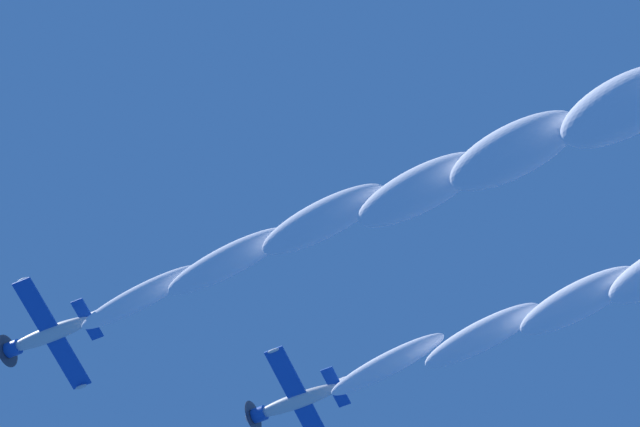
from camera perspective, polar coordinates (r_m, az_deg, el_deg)
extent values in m
ellipsoid|color=silver|center=(92.05, -10.52, -4.66)|extent=(1.97, 6.34, 2.21)
cylinder|color=#194CB2|center=(93.51, -11.94, -5.20)|extent=(1.15, 1.16, 1.17)
cone|color=white|center=(93.83, -12.23, -5.31)|extent=(0.58, 0.80, 0.60)
cylinder|color=#3F3F47|center=(93.75, -12.17, -5.29)|extent=(2.28, 0.78, 2.19)
cube|color=#194CB2|center=(91.83, -10.46, -4.66)|extent=(7.98, 2.51, 0.67)
ellipsoid|color=silver|center=(91.07, -11.58, -2.57)|extent=(0.36, 0.90, 0.40)
ellipsoid|color=silver|center=(92.73, -9.35, -6.72)|extent=(0.36, 0.90, 0.40)
cube|color=#194CB2|center=(90.76, -9.11, -4.12)|extent=(2.91, 1.27, 0.36)
cube|color=silver|center=(91.13, -8.98, -3.99)|extent=(0.33, 1.22, 1.23)
ellipsoid|color=#1E232D|center=(92.52, -10.57, -4.62)|extent=(0.89, 1.58, 0.90)
ellipsoid|color=silver|center=(94.21, -0.87, -7.34)|extent=(1.98, 6.34, 2.14)
cylinder|color=#194CB2|center=(95.30, -2.39, -7.87)|extent=(1.12, 1.16, 1.14)
cone|color=white|center=(95.54, -2.71, -7.98)|extent=(0.57, 0.80, 0.59)
cylinder|color=#3F3F47|center=(95.48, -2.63, -7.95)|extent=(2.18, 0.78, 2.14)
cube|color=#194CB2|center=(94.01, -0.79, -7.35)|extent=(7.99, 2.51, 0.46)
ellipsoid|color=silver|center=(92.66, -1.84, -5.39)|extent=(0.36, 0.90, 0.39)
cube|color=#194CB2|center=(93.29, 0.62, -6.81)|extent=(2.91, 1.27, 0.28)
cube|color=silver|center=(93.67, 0.70, -6.66)|extent=(0.29, 1.22, 1.22)
ellipsoid|color=#1E232D|center=(94.65, -0.97, -7.28)|extent=(0.88, 1.58, 0.87)
ellipsoid|color=white|center=(89.18, -7.05, -3.27)|extent=(2.70, 8.29, 2.79)
ellipsoid|color=white|center=(86.82, -3.63, -1.88)|extent=(3.08, 8.41, 3.17)
ellipsoid|color=white|center=(84.80, 0.15, -0.23)|extent=(3.47, 8.53, 3.54)
ellipsoid|color=white|center=(83.44, 3.95, 0.94)|extent=(3.86, 8.65, 3.92)
ellipsoid|color=white|center=(82.12, 7.62, 2.46)|extent=(4.25, 8.78, 4.30)
ellipsoid|color=white|center=(81.38, 11.93, 4.17)|extent=(4.63, 8.90, 4.67)
ellipsoid|color=white|center=(92.11, 2.67, -5.92)|extent=(2.70, 8.29, 2.79)
ellipsoid|color=white|center=(90.65, 6.39, -4.77)|extent=(3.08, 8.41, 3.17)
ellipsoid|color=white|center=(89.45, 10.11, -3.38)|extent=(3.47, 8.53, 3.54)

